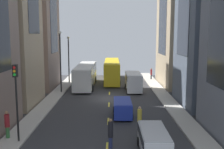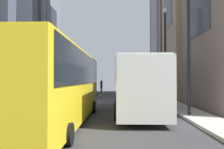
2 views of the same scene
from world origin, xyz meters
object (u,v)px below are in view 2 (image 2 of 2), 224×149
at_px(delivery_van_white, 47,87).
at_px(pedestrian_crossing_near, 150,85).
at_px(car_silver_1, 85,87).
at_px(pedestrian_waiting_curb, 84,86).
at_px(streetcar_yellow, 60,81).
at_px(city_bus_white, 136,82).
at_px(traffic_light_near_corner, 143,67).
at_px(car_blue_0, 89,89).
at_px(pedestrian_walking_far, 101,86).

height_order(delivery_van_white, pedestrian_crossing_near, delivery_van_white).
bearing_deg(car_silver_1, pedestrian_waiting_curb, 97.57).
distance_m(streetcar_yellow, delivery_van_white, 8.63).
distance_m(city_bus_white, pedestrian_waiting_curb, 20.88).
distance_m(delivery_van_white, car_silver_1, 20.48).
bearing_deg(traffic_light_near_corner, city_bus_white, 82.74).
height_order(streetcar_yellow, car_blue_0, streetcar_yellow).
distance_m(car_silver_1, pedestrian_walking_far, 3.03).
bearing_deg(car_blue_0, streetcar_yellow, 92.98).
distance_m(car_blue_0, pedestrian_crossing_near, 10.78).
bearing_deg(pedestrian_waiting_curb, pedestrian_walking_far, -87.11).
relative_size(city_bus_white, traffic_light_near_corner, 2.18).
height_order(car_blue_0, pedestrian_waiting_curb, pedestrian_waiting_curb).
height_order(city_bus_white, car_blue_0, city_bus_white).
distance_m(streetcar_yellow, traffic_light_near_corner, 27.70).
distance_m(city_bus_white, traffic_light_near_corner, 22.46).
height_order(pedestrian_crossing_near, pedestrian_walking_far, pedestrian_crossing_near).
bearing_deg(pedestrian_crossing_near, traffic_light_near_corner, 92.18).
relative_size(streetcar_yellow, delivery_van_white, 2.29).
bearing_deg(pedestrian_walking_far, streetcar_yellow, -48.90).
relative_size(car_blue_0, pedestrian_walking_far, 1.89).
xyz_separation_m(streetcar_yellow, traffic_light_near_corner, (-6.87, -26.77, 1.98)).
xyz_separation_m(streetcar_yellow, pedestrian_waiting_curb, (2.27, -24.47, -0.98)).
bearing_deg(traffic_light_near_corner, car_blue_0, 40.03).
relative_size(pedestrian_walking_far, traffic_light_near_corner, 0.38).
relative_size(pedestrian_crossing_near, pedestrian_walking_far, 0.98).
relative_size(car_blue_0, pedestrian_crossing_near, 1.93).
bearing_deg(pedestrian_waiting_curb, car_blue_0, 145.30).
distance_m(car_blue_0, pedestrian_waiting_curb, 4.53).
bearing_deg(car_silver_1, pedestrian_walking_far, 162.74).
distance_m(pedestrian_crossing_near, traffic_light_near_corner, 3.09).
distance_m(car_silver_1, pedestrian_waiting_curb, 4.09).
distance_m(pedestrian_waiting_curb, traffic_light_near_corner, 9.87).
bearing_deg(pedestrian_crossing_near, car_blue_0, 158.03).
bearing_deg(pedestrian_walking_far, delivery_van_white, -57.84).
distance_m(pedestrian_waiting_curb, pedestrian_walking_far, 3.94).
bearing_deg(pedestrian_waiting_curb, pedestrian_crossing_near, -131.15).
xyz_separation_m(delivery_van_white, car_blue_0, (-2.01, -12.07, -0.58)).
xyz_separation_m(delivery_van_white, pedestrian_crossing_near, (-10.96, -18.07, -0.25)).
distance_m(car_silver_1, pedestrian_crossing_near, 10.98).
relative_size(streetcar_yellow, pedestrian_crossing_near, 6.00).
distance_m(pedestrian_waiting_curb, pedestrian_crossing_near, 10.31).
bearing_deg(city_bus_white, delivery_van_white, -26.03).
height_order(pedestrian_crossing_near, traffic_light_near_corner, traffic_light_near_corner).
relative_size(car_blue_0, car_silver_1, 0.96).
xyz_separation_m(city_bus_white, streetcar_yellow, (4.04, 4.58, 0.11)).
bearing_deg(streetcar_yellow, pedestrian_walking_far, -90.18).
relative_size(delivery_van_white, traffic_light_near_corner, 0.97).
distance_m(car_blue_0, pedestrian_walking_far, 7.60).
bearing_deg(traffic_light_near_corner, pedestrian_crossing_near, 147.98).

